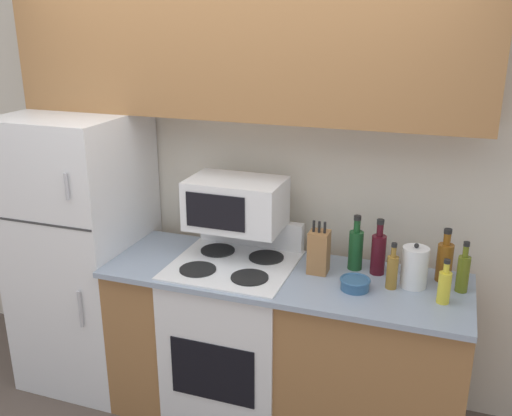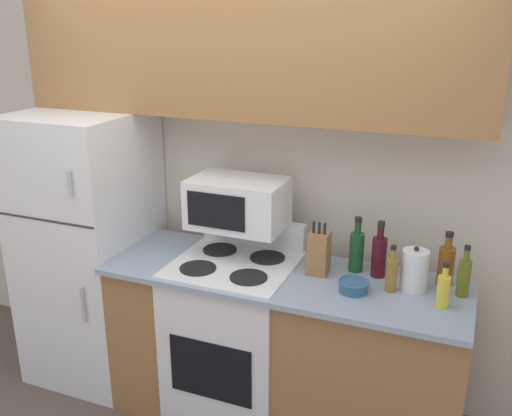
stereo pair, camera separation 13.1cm
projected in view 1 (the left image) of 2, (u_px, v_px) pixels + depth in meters
The scene contains 15 objects.
wall_back at pixel (252, 180), 3.40m from camera, with size 8.00×0.05×2.55m.
lower_cabinets at pixel (283, 348), 3.16m from camera, with size 1.90×0.65×0.92m.
refrigerator at pixel (84, 251), 3.49m from camera, with size 0.69×0.74×1.68m.
upper_cabinets at pixel (240, 55), 3.00m from camera, with size 2.59×0.32×0.65m.
stove at pixel (234, 336), 3.23m from camera, with size 0.65×0.63×1.09m.
microwave at pixel (236, 203), 3.11m from camera, with size 0.52×0.34×0.27m.
knife_block at pixel (319, 252), 2.97m from camera, with size 0.10×0.11×0.29m.
bowl at pixel (355, 283), 2.81m from camera, with size 0.15×0.15×0.06m.
bottle_whiskey at pixel (445, 260), 2.88m from camera, with size 0.08×0.08×0.28m.
bottle_cooking_spray at pixel (444, 286), 2.66m from camera, with size 0.06×0.06×0.22m.
bottle_wine_red at pixel (378, 253), 2.96m from camera, with size 0.08×0.08×0.30m.
bottle_wine_green at pixel (356, 248), 3.01m from camera, with size 0.08×0.08×0.30m.
bottle_vinegar at pixel (392, 271), 2.80m from camera, with size 0.06×0.06×0.24m.
bottle_olive_oil at pixel (463, 272), 2.77m from camera, with size 0.06×0.06×0.26m.
kettle at pixel (414, 267), 2.82m from camera, with size 0.13×0.13×0.23m.
Camera 1 is at (1.11, -2.32, 2.22)m, focal length 40.00 mm.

